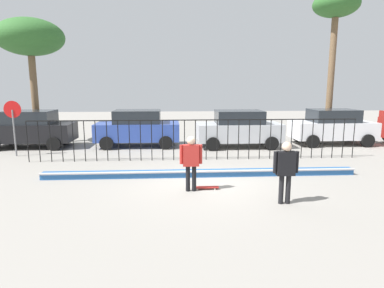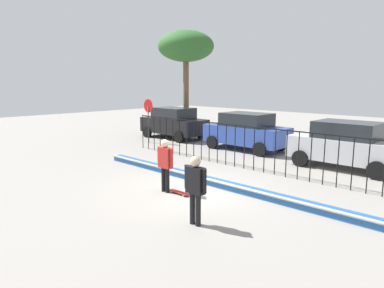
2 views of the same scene
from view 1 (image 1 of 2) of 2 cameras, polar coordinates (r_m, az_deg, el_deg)
name	(u,v)px [view 1 (image 1 of 2)]	position (r m, az deg, el deg)	size (l,w,h in m)	color
ground_plane	(203,184)	(10.93, 1.93, -6.87)	(60.00, 60.00, 0.00)	gray
bowl_coping_ledge	(201,173)	(11.77, 1.51, -5.02)	(11.00, 0.40, 0.27)	#235699
perimeter_fence	(195,135)	(14.16, 0.59, 1.54)	(14.04, 0.04, 1.75)	black
skateboarder	(191,159)	(9.97, -0.17, -2.51)	(0.68, 0.26, 1.69)	black
skateboard	(206,187)	(10.39, 2.39, -7.45)	(0.80, 0.20, 0.07)	#A51E19
camera_operator	(286,167)	(9.26, 15.81, -3.81)	(0.69, 0.26, 1.71)	black
parked_car_black	(30,129)	(18.96, -26.02, 2.37)	(4.30, 2.12, 1.90)	black
parked_car_blue	(138,128)	(17.58, -9.30, 2.74)	(4.30, 2.12, 1.90)	#2D479E
parked_car_silver	(239,128)	(17.32, 8.05, 2.66)	(4.30, 2.12, 1.90)	#B7BABF
parked_car_white	(332,127)	(19.47, 22.96, 2.78)	(4.30, 2.12, 1.90)	silver
stop_sign	(13,121)	(16.86, -28.35, 3.55)	(0.76, 0.07, 2.50)	slate
palm_tree_tall	(336,11)	(21.41, 23.46, 20.17)	(2.54, 2.54, 8.29)	brown
palm_tree_short	(30,39)	(20.15, -26.07, 15.95)	(3.51, 3.51, 6.63)	brown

